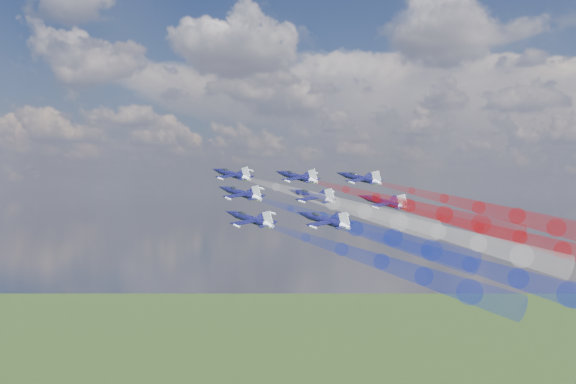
% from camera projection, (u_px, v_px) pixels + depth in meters
% --- Properties ---
extents(jet_lead, '(15.30, 13.23, 8.12)m').
position_uv_depth(jet_lead, '(232.00, 175.00, 151.26)').
color(jet_lead, black).
extents(trail_lead, '(45.95, 15.34, 14.86)m').
position_uv_depth(trail_lead, '(333.00, 203.00, 133.57)').
color(trail_lead, white).
extents(jet_inner_left, '(15.30, 13.23, 8.12)m').
position_uv_depth(jet_inner_left, '(241.00, 193.00, 136.84)').
color(jet_inner_left, black).
extents(trail_inner_left, '(45.95, 15.34, 14.86)m').
position_uv_depth(trail_inner_left, '(356.00, 228.00, 119.14)').
color(trail_inner_left, '#172CC4').
extents(jet_inner_right, '(15.30, 13.23, 8.12)m').
position_uv_depth(jet_inner_right, '(298.00, 177.00, 149.50)').
color(jet_inner_right, black).
extents(trail_inner_right, '(45.95, 15.34, 14.86)m').
position_uv_depth(trail_inner_right, '(409.00, 206.00, 131.81)').
color(trail_inner_right, red).
extents(jet_outer_left, '(15.30, 13.23, 8.12)m').
position_uv_depth(jet_outer_left, '(251.00, 219.00, 123.77)').
color(jet_outer_left, black).
extents(trail_outer_left, '(45.95, 15.34, 14.86)m').
position_uv_depth(trail_outer_left, '(381.00, 262.00, 106.07)').
color(trail_outer_left, '#172CC4').
extents(jet_center_third, '(15.30, 13.23, 8.12)m').
position_uv_depth(jet_center_third, '(313.00, 196.00, 136.39)').
color(jet_center_third, black).
extents(trail_center_third, '(45.95, 15.34, 14.86)m').
position_uv_depth(trail_center_third, '(438.00, 231.00, 118.70)').
color(trail_center_third, white).
extents(jet_outer_right, '(15.30, 13.23, 8.12)m').
position_uv_depth(jet_outer_right, '(360.00, 178.00, 150.01)').
color(jet_outer_right, black).
extents(trail_outer_right, '(45.95, 15.34, 14.86)m').
position_uv_depth(trail_outer_right, '(479.00, 207.00, 132.32)').
color(trail_outer_right, red).
extents(jet_rear_left, '(15.30, 13.23, 8.12)m').
position_uv_depth(jet_rear_left, '(325.00, 221.00, 121.85)').
color(jet_rear_left, black).
extents(trail_rear_left, '(45.95, 15.34, 14.86)m').
position_uv_depth(trail_rear_left, '(470.00, 264.00, 104.16)').
color(trail_rear_left, '#172CC4').
extents(jet_rear_right, '(15.30, 13.23, 8.12)m').
position_uv_depth(jet_rear_right, '(384.00, 202.00, 137.11)').
color(jet_rear_right, black).
extents(trail_rear_right, '(45.95, 15.34, 14.86)m').
position_uv_depth(trail_rear_right, '(519.00, 238.00, 119.41)').
color(trail_rear_right, red).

